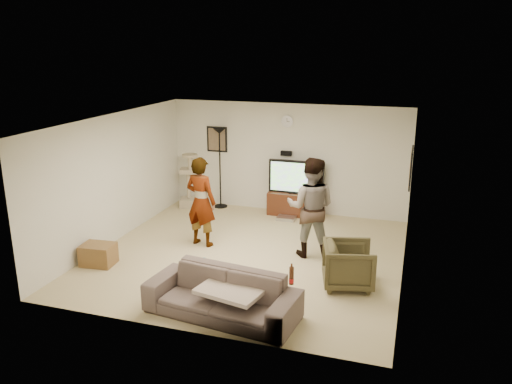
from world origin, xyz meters
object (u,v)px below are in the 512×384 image
(tv, at_px, (296,177))
(person_left, at_px, (201,202))
(cat_tree, at_px, (188,180))
(side_table, at_px, (98,254))
(floor_lamp, at_px, (220,168))
(armchair, at_px, (349,265))
(sofa, at_px, (222,295))
(tv_stand, at_px, (296,204))
(person_right, at_px, (311,207))
(beer_bottle, at_px, (291,276))

(tv, distance_m, person_left, 2.64)
(cat_tree, xyz_separation_m, side_table, (-0.10, -3.56, -0.46))
(floor_lamp, distance_m, armchair, 4.81)
(armchair, bearing_deg, cat_tree, 40.46)
(tv, bearing_deg, person_left, -119.91)
(person_left, distance_m, sofa, 2.82)
(tv_stand, xyz_separation_m, armchair, (1.64, -3.21, 0.10))
(cat_tree, height_order, person_left, person_left)
(armchair, xyz_separation_m, side_table, (-4.33, -0.51, -0.17))
(tv, xyz_separation_m, person_left, (-1.32, -2.29, -0.02))
(floor_lamp, relative_size, side_table, 3.34)
(tv_stand, distance_m, person_right, 2.39)
(floor_lamp, xyz_separation_m, person_left, (0.54, -2.34, -0.07))
(person_left, bearing_deg, person_right, -164.56)
(person_left, height_order, armchair, person_left)
(floor_lamp, distance_m, side_table, 3.93)
(floor_lamp, distance_m, person_right, 3.44)
(cat_tree, bearing_deg, floor_lamp, 15.68)
(armchair, bearing_deg, tv, 13.34)
(floor_lamp, xyz_separation_m, beer_bottle, (2.91, -4.75, -0.17))
(tv, distance_m, floor_lamp, 1.86)
(tv_stand, relative_size, cat_tree, 0.96)
(tv_stand, relative_size, armchair, 1.58)
(floor_lamp, bearing_deg, side_table, -102.45)
(armchair, distance_m, side_table, 4.36)
(cat_tree, distance_m, person_right, 3.93)
(person_right, xyz_separation_m, sofa, (-0.74, -2.54, -0.60))
(side_table, bearing_deg, person_right, 24.26)
(cat_tree, bearing_deg, person_right, -30.71)
(floor_lamp, height_order, beer_bottle, floor_lamp)
(person_left, height_order, sofa, person_left)
(tv_stand, distance_m, tv, 0.63)
(tv, xyz_separation_m, side_table, (-2.69, -3.72, -0.71))
(person_right, height_order, armchair, person_right)
(armchair, bearing_deg, tv_stand, 13.34)
(sofa, height_order, beer_bottle, beer_bottle)
(person_right, relative_size, sofa, 0.84)
(floor_lamp, relative_size, beer_bottle, 7.55)
(sofa, distance_m, armchair, 2.18)
(beer_bottle, relative_size, armchair, 0.32)
(tv, bearing_deg, side_table, -125.82)
(cat_tree, height_order, side_table, cat_tree)
(armchair, bearing_deg, person_right, 25.43)
(tv, bearing_deg, armchair, -62.97)
(armchair, bearing_deg, side_table, 83.07)
(tv, xyz_separation_m, armchair, (1.64, -3.21, -0.53))
(floor_lamp, relative_size, person_right, 1.02)
(tv_stand, bearing_deg, cat_tree, -176.47)
(cat_tree, bearing_deg, tv, 3.53)
(cat_tree, bearing_deg, armchair, -35.86)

